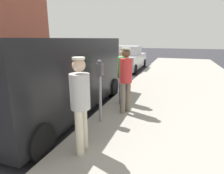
{
  "coord_description": "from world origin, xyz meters",
  "views": [
    {
      "loc": [
        3.05,
        -4.64,
        2.14
      ],
      "look_at": [
        1.65,
        -0.68,
        1.05
      ],
      "focal_mm": 30.04,
      "sensor_mm": 36.0,
      "label": 1
    }
  ],
  "objects": [
    {
      "name": "pedestrian_in_gray",
      "position": [
        1.52,
        -1.96,
        1.12
      ],
      "size": [
        0.34,
        0.36,
        1.7
      ],
      "color": "beige",
      "rests_on": "sidewalk_slab"
    },
    {
      "name": "pedestrian_in_green",
      "position": [
        1.48,
        0.81,
        1.14
      ],
      "size": [
        0.34,
        0.36,
        1.72
      ],
      "color": "#4C608C",
      "rests_on": "sidewalk_slab"
    },
    {
      "name": "parking_meter_near",
      "position": [
        1.35,
        -0.68,
        1.18
      ],
      "size": [
        0.14,
        0.18,
        1.52
      ],
      "color": "gray",
      "rests_on": "sidewalk_slab"
    },
    {
      "name": "parked_sedan_ahead",
      "position": [
        -0.31,
        8.23,
        0.75
      ],
      "size": [
        1.96,
        4.41,
        1.65
      ],
      "color": "#BCBCC1",
      "rests_on": "ground"
    },
    {
      "name": "ground_plane",
      "position": [
        0.0,
        0.0,
        0.0
      ],
      "size": [
        80.0,
        80.0,
        0.0
      ],
      "primitive_type": "plane",
      "color": "#2D2D33"
    },
    {
      "name": "parked_van",
      "position": [
        -0.15,
        -0.16,
        1.15
      ],
      "size": [
        2.15,
        5.21,
        2.15
      ],
      "color": "black",
      "rests_on": "ground"
    },
    {
      "name": "pedestrian_in_red",
      "position": [
        1.76,
        0.11,
        1.16
      ],
      "size": [
        0.34,
        0.34,
        1.76
      ],
      "color": "#726656",
      "rests_on": "sidewalk_slab"
    },
    {
      "name": "sidewalk_slab",
      "position": [
        3.5,
        0.0,
        0.07
      ],
      "size": [
        5.0,
        32.0,
        0.15
      ],
      "primitive_type": "cube",
      "color": "#9E998E",
      "rests_on": "ground"
    }
  ]
}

